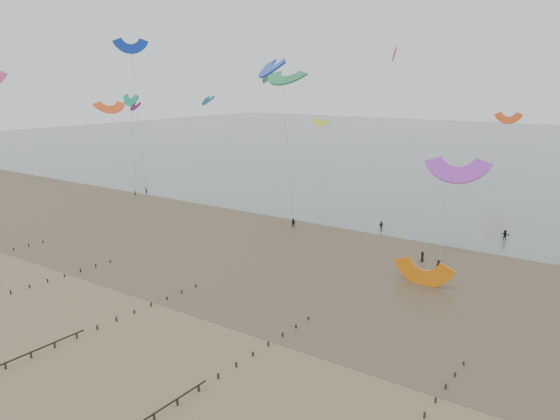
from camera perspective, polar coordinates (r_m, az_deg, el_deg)
The scene contains 6 objects.
ground at distance 70.84m, azimuth -18.01°, elevation -9.90°, with size 500.00×500.00×0.00m, color brown.
sea_and_shore at distance 96.29m, azimuth -3.04°, elevation -3.06°, with size 500.00×665.00×0.03m.
kitesurfer_lead at distance 136.33m, azimuth -14.89°, elevation 1.71°, with size 0.55×0.36×1.49m, color black.
kitesurfers at distance 95.79m, azimuth 15.35°, elevation -3.08°, with size 136.23×23.10×1.89m.
grounded_kite at distance 77.68m, azimuth 14.67°, elevation -7.58°, with size 7.11×3.73×5.42m, color orange, non-canonical shape.
kites_airborne at distance 141.89m, azimuth 4.19°, elevation 10.75°, with size 224.17×123.93×34.64m.
Camera 1 is at (53.23, -38.06, 27.15)m, focal length 35.00 mm.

